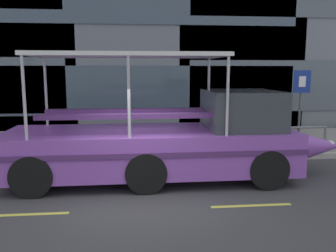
{
  "coord_description": "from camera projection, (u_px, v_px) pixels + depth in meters",
  "views": [
    {
      "loc": [
        -0.18,
        -8.04,
        2.95
      ],
      "look_at": [
        0.89,
        2.35,
        1.3
      ],
      "focal_mm": 38.57,
      "sensor_mm": 36.0,
      "label": 1
    }
  ],
  "objects": [
    {
      "name": "parking_sign",
      "position": [
        301.0,
        96.0,
        12.29
      ],
      "size": [
        0.6,
        0.12,
        2.73
      ],
      "color": "#4C4F54",
      "rests_on": "sidewalk"
    },
    {
      "name": "sidewalk",
      "position": [
        136.0,
        144.0,
        13.87
      ],
      "size": [
        32.0,
        4.8,
        0.18
      ],
      "primitive_type": "cube",
      "color": "gray",
      "rests_on": "ground_plane"
    },
    {
      "name": "curb_edge",
      "position": [
        138.0,
        160.0,
        11.42
      ],
      "size": [
        32.0,
        0.18,
        0.18
      ],
      "primitive_type": "cube",
      "color": "#B2ADA3",
      "rests_on": "ground_plane"
    },
    {
      "name": "lane_centreline",
      "position": [
        141.0,
        210.0,
        7.64
      ],
      "size": [
        25.8,
        0.12,
        0.01
      ],
      "color": "#DBD64C",
      "rests_on": "ground_plane"
    },
    {
      "name": "duck_tour_boat",
      "position": [
        171.0,
        141.0,
        9.66
      ],
      "size": [
        9.44,
        2.49,
        3.36
      ],
      "color": "purple",
      "rests_on": "ground_plane"
    },
    {
      "name": "ground_plane",
      "position": [
        140.0,
        198.0,
        8.38
      ],
      "size": [
        120.0,
        120.0,
        0.0
      ],
      "primitive_type": "plane",
      "color": "#3D3D3F"
    },
    {
      "name": "curb_guardrail",
      "position": [
        161.0,
        137.0,
        11.73
      ],
      "size": [
        11.34,
        0.09,
        0.86
      ],
      "color": "gray",
      "rests_on": "sidewalk"
    },
    {
      "name": "pedestrian_near_bow",
      "position": [
        224.0,
        116.0,
        13.2
      ],
      "size": [
        0.33,
        0.45,
        1.76
      ],
      "color": "#1E2338",
      "rests_on": "sidewalk"
    }
  ]
}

